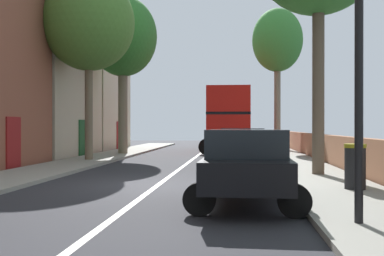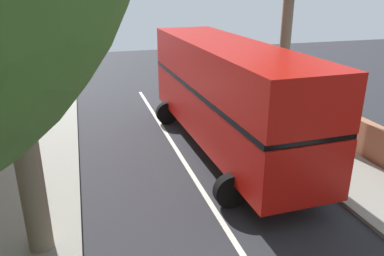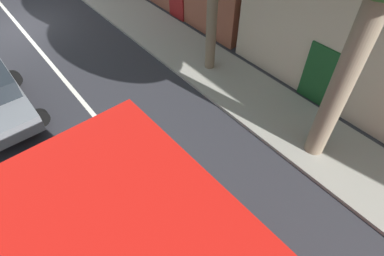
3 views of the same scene
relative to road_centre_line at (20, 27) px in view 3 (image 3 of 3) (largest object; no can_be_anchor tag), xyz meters
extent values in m
plane|color=#28282D|center=(0.00, 0.00, 0.00)|extent=(84.00, 84.00, 0.00)
cube|color=silver|center=(0.00, 0.00, 0.00)|extent=(0.16, 54.00, 0.01)
cube|color=#194C23|center=(-6.47, 12.00, 1.05)|extent=(0.08, 1.10, 2.10)
cylinder|color=black|center=(1.55, 7.27, 0.32)|extent=(0.64, 0.23, 0.64)
cylinder|color=black|center=(1.57, 4.59, 0.32)|extent=(0.64, 0.23, 0.64)
cylinder|color=#7A6B56|center=(-4.51, 13.54, 3.11)|extent=(0.56, 0.56, 5.99)
camera|label=1|loc=(2.29, -13.00, 1.71)|focal=42.25mm
camera|label=2|loc=(-3.20, 5.43, 5.93)|focal=35.47mm
camera|label=3|loc=(2.13, 15.90, 7.27)|focal=28.70mm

